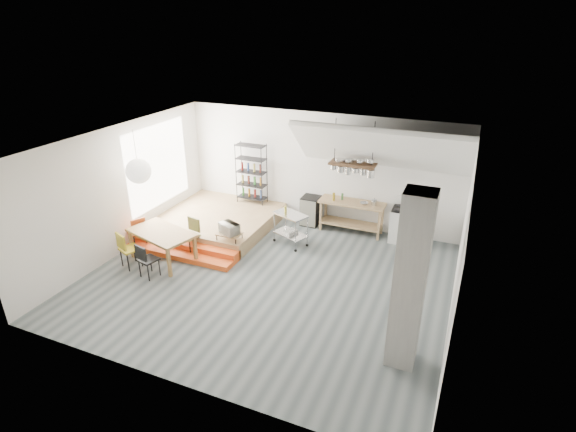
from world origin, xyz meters
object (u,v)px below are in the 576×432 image
at_px(stove, 402,224).
at_px(dining_table, 161,235).
at_px(rolling_cart, 291,225).
at_px(mini_fridge, 311,211).

distance_m(stove, dining_table, 6.22).
bearing_deg(rolling_cart, dining_table, -118.17).
bearing_deg(stove, mini_fridge, 179.04).
relative_size(stove, mini_fridge, 1.38).
xyz_separation_m(dining_table, rolling_cart, (2.56, 2.02, -0.13)).
height_order(dining_table, rolling_cart, rolling_cart).
bearing_deg(dining_table, stove, 48.54).
relative_size(dining_table, mini_fridge, 2.17).
height_order(stove, mini_fridge, stove).
bearing_deg(stove, rolling_cart, -153.39).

